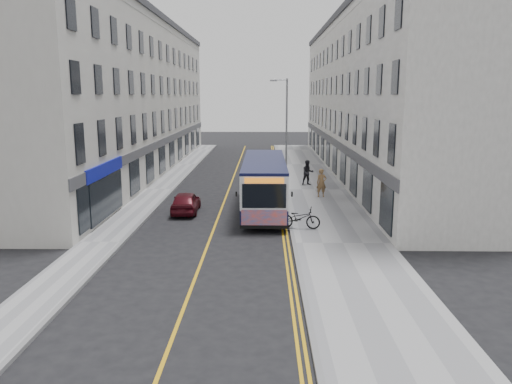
{
  "coord_description": "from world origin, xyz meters",
  "views": [
    {
      "loc": [
        2.62,
        -23.39,
        6.85
      ],
      "look_at": [
        2.16,
        3.38,
        1.6
      ],
      "focal_mm": 35.0,
      "sensor_mm": 36.0,
      "label": 1
    }
  ],
  "objects_px": {
    "streetlamp": "(285,128)",
    "bicycle": "(300,218)",
    "city_bus": "(264,183)",
    "pedestrian_near": "(321,183)",
    "car_white": "(257,160)",
    "pedestrian_far": "(308,173)",
    "car_maroon": "(186,202)"
  },
  "relations": [
    {
      "from": "city_bus",
      "to": "pedestrian_near",
      "type": "bearing_deg",
      "value": 43.05
    },
    {
      "from": "streetlamp",
      "to": "pedestrian_near",
      "type": "relative_size",
      "value": 4.25
    },
    {
      "from": "bicycle",
      "to": "car_maroon",
      "type": "distance_m",
      "value": 7.49
    },
    {
      "from": "pedestrian_far",
      "to": "car_maroon",
      "type": "height_order",
      "value": "pedestrian_far"
    },
    {
      "from": "streetlamp",
      "to": "car_maroon",
      "type": "xyz_separation_m",
      "value": [
        -6.17,
        -8.85,
        -3.75
      ]
    },
    {
      "from": "city_bus",
      "to": "pedestrian_near",
      "type": "xyz_separation_m",
      "value": [
        3.81,
        3.56,
        -0.63
      ]
    },
    {
      "from": "streetlamp",
      "to": "city_bus",
      "type": "bearing_deg",
      "value": -100.78
    },
    {
      "from": "pedestrian_far",
      "to": "pedestrian_near",
      "type": "bearing_deg",
      "value": -94.18
    },
    {
      "from": "bicycle",
      "to": "car_white",
      "type": "height_order",
      "value": "car_white"
    },
    {
      "from": "streetlamp",
      "to": "car_maroon",
      "type": "relative_size",
      "value": 2.14
    },
    {
      "from": "bicycle",
      "to": "pedestrian_far",
      "type": "bearing_deg",
      "value": 3.39
    },
    {
      "from": "streetlamp",
      "to": "bicycle",
      "type": "relative_size",
      "value": 3.8
    },
    {
      "from": "bicycle",
      "to": "pedestrian_far",
      "type": "height_order",
      "value": "pedestrian_far"
    },
    {
      "from": "car_maroon",
      "to": "pedestrian_far",
      "type": "bearing_deg",
      "value": -133.52
    },
    {
      "from": "car_maroon",
      "to": "car_white",
      "type": "bearing_deg",
      "value": -103.45
    },
    {
      "from": "car_white",
      "to": "car_maroon",
      "type": "relative_size",
      "value": 1.27
    },
    {
      "from": "car_white",
      "to": "pedestrian_near",
      "type": "bearing_deg",
      "value": -77.06
    },
    {
      "from": "pedestrian_near",
      "to": "car_maroon",
      "type": "height_order",
      "value": "pedestrian_near"
    },
    {
      "from": "city_bus",
      "to": "bicycle",
      "type": "relative_size",
      "value": 5.05
    },
    {
      "from": "pedestrian_far",
      "to": "car_white",
      "type": "height_order",
      "value": "pedestrian_far"
    },
    {
      "from": "pedestrian_far",
      "to": "streetlamp",
      "type": "bearing_deg",
      "value": 164.89
    },
    {
      "from": "city_bus",
      "to": "car_white",
      "type": "distance_m",
      "value": 17.65
    },
    {
      "from": "pedestrian_near",
      "to": "car_white",
      "type": "xyz_separation_m",
      "value": [
        -4.52,
        14.05,
        -0.28
      ]
    },
    {
      "from": "streetlamp",
      "to": "pedestrian_far",
      "type": "xyz_separation_m",
      "value": [
        1.72,
        -0.13,
        -3.33
      ]
    },
    {
      "from": "city_bus",
      "to": "bicycle",
      "type": "distance_m",
      "value": 4.95
    },
    {
      "from": "bicycle",
      "to": "pedestrian_near",
      "type": "distance_m",
      "value": 8.32
    },
    {
      "from": "bicycle",
      "to": "car_maroon",
      "type": "relative_size",
      "value": 0.56
    },
    {
      "from": "pedestrian_near",
      "to": "car_maroon",
      "type": "bearing_deg",
      "value": -163.54
    },
    {
      "from": "city_bus",
      "to": "car_white",
      "type": "height_order",
      "value": "city_bus"
    },
    {
      "from": "bicycle",
      "to": "pedestrian_near",
      "type": "relative_size",
      "value": 1.12
    },
    {
      "from": "pedestrian_near",
      "to": "car_white",
      "type": "distance_m",
      "value": 14.76
    },
    {
      "from": "car_maroon",
      "to": "streetlamp",
      "type": "bearing_deg",
      "value": -126.28
    }
  ]
}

